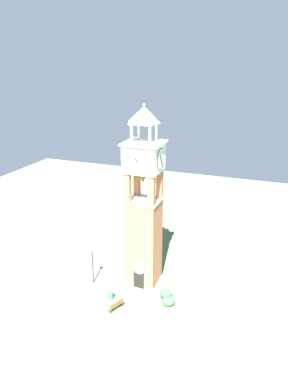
{
  "coord_description": "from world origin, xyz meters",
  "views": [
    {
      "loc": [
        11.19,
        -29.52,
        21.41
      ],
      "look_at": [
        0.0,
        0.0,
        10.04
      ],
      "focal_mm": 33.44,
      "sensor_mm": 36.0,
      "label": 1
    }
  ],
  "objects": [
    {
      "name": "lamp_post",
      "position": [
        -4.96,
        -1.7,
        2.77
      ],
      "size": [
        0.36,
        0.36,
        4.02
      ],
      "color": "black",
      "rests_on": "ground"
    },
    {
      "name": "ground",
      "position": [
        0.0,
        0.0,
        0.0
      ],
      "size": [
        80.0,
        80.0,
        0.0
      ],
      "primitive_type": "plane",
      "color": "#517547"
    },
    {
      "name": "park_bench",
      "position": [
        -0.91,
        -4.81,
        0.48
      ],
      "size": [
        1.03,
        1.64,
        0.95
      ],
      "color": "brown",
      "rests_on": "ground"
    },
    {
      "name": "shrub_left_of_tower",
      "position": [
        3.38,
        -2.44,
        0.38
      ],
      "size": [
        1.21,
        1.21,
        0.77
      ],
      "primitive_type": "ellipsoid",
      "color": "#336638",
      "rests_on": "ground"
    },
    {
      "name": "trash_bin",
      "position": [
        -2.06,
        -3.56,
        0.4
      ],
      "size": [
        0.52,
        0.52,
        0.8
      ],
      "primitive_type": "cylinder",
      "color": "#38513D",
      "rests_on": "ground"
    },
    {
      "name": "clock_tower",
      "position": [
        0.0,
        -0.0,
        7.57
      ],
      "size": [
        3.49,
        3.49,
        18.18
      ],
      "color": "#AD5B42",
      "rests_on": "ground"
    },
    {
      "name": "shrub_near_entry",
      "position": [
        2.8,
        -1.45,
        0.42
      ],
      "size": [
        1.17,
        1.17,
        0.84
      ],
      "primitive_type": "ellipsoid",
      "color": "#336638",
      "rests_on": "ground"
    }
  ]
}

